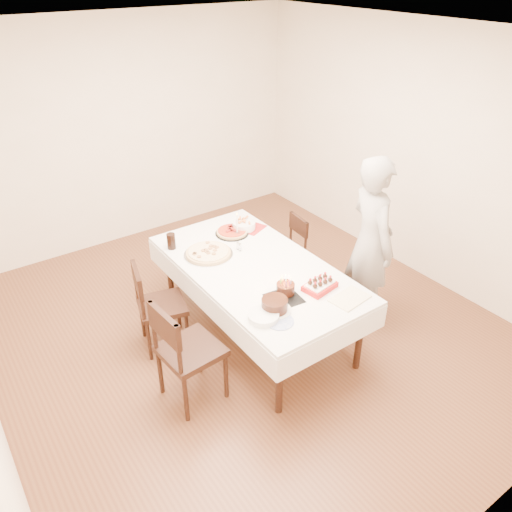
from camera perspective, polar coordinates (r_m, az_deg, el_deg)
floor at (r=5.02m, az=-1.20°, el=-8.32°), size 5.00×5.00×0.00m
wall_back at (r=6.39m, az=-14.42°, el=13.43°), size 4.50×0.04×2.70m
wall_right at (r=5.76m, az=17.85°, el=11.01°), size 0.04×5.00×2.70m
ceiling at (r=3.91m, az=-1.67°, el=23.90°), size 5.00×5.00×0.00m
dining_table at (r=4.77m, az=-0.00°, el=-5.02°), size 1.51×2.31×0.75m
chair_right_savory at (r=5.52m, az=3.35°, el=0.55°), size 0.44×0.44×0.78m
chair_left_savory at (r=4.67m, az=-10.69°, el=-5.58°), size 0.55×0.55×0.88m
chair_left_dessert at (r=4.09m, az=-7.47°, el=-10.64°), size 0.53×0.53×0.97m
person at (r=4.84m, az=12.96°, el=1.47°), size 0.58×0.72×1.72m
pizza_white at (r=4.75m, az=-5.46°, el=0.36°), size 0.59×0.59×0.04m
pizza_pepperoni at (r=5.10m, az=-2.76°, el=2.77°), size 0.45×0.45×0.04m
red_placemat at (r=5.22m, az=-0.68°, el=3.25°), size 0.35×0.35×0.01m
pasta_bowl at (r=5.17m, az=-1.40°, el=3.55°), size 0.27×0.27×0.08m
taper_candle at (r=5.00m, az=-2.17°, el=3.62°), size 0.07×0.07×0.27m
shaker_pair at (r=4.79m, az=-1.83°, el=1.00°), size 0.09×0.09×0.08m
cola_glass at (r=4.88m, az=-9.67°, el=1.68°), size 0.11×0.11×0.16m
layer_cake at (r=3.99m, az=2.13°, el=-5.62°), size 0.27×0.27×0.11m
cake_board at (r=4.16m, az=3.22°, el=-4.88°), size 0.30×0.30×0.01m
birthday_cake at (r=4.16m, az=3.41°, el=-3.34°), size 0.19×0.19×0.15m
strawberry_box at (r=4.28m, az=7.30°, el=-3.35°), size 0.31×0.23×0.07m
box_lid at (r=4.22m, az=10.65°, el=-4.85°), size 0.35×0.25×0.03m
plate_stack at (r=3.92m, az=0.85°, el=-6.91°), size 0.31×0.31×0.05m
china_plate at (r=3.91m, az=2.73°, el=-7.47°), size 0.26×0.26×0.01m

